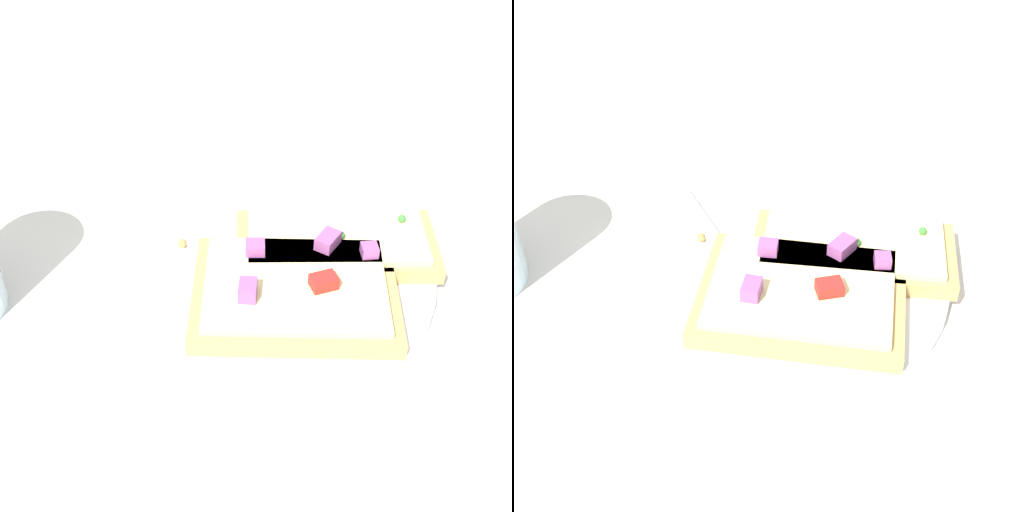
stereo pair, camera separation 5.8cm
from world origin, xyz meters
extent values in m
plane|color=beige|center=(0.00, 0.00, 0.00)|extent=(4.00, 4.00, 0.00)
cylinder|color=white|center=(0.00, 0.00, 0.01)|extent=(0.29, 0.29, 0.01)
cube|color=silver|center=(-0.06, 0.03, 0.01)|extent=(0.09, 0.10, 0.01)
cube|color=silver|center=(-0.01, -0.04, 0.01)|extent=(0.05, 0.05, 0.01)
cube|color=silver|center=(0.01, -0.07, 0.01)|extent=(0.02, 0.02, 0.00)
cube|color=silver|center=(0.01, -0.07, 0.01)|extent=(0.02, 0.02, 0.00)
cube|color=silver|center=(0.02, -0.06, 0.01)|extent=(0.02, 0.02, 0.00)
cube|color=silver|center=(0.03, -0.06, 0.01)|extent=(0.02, 0.02, 0.00)
cube|color=silver|center=(-0.03, 0.10, 0.01)|extent=(0.06, 0.07, 0.01)
cube|color=silver|center=(0.04, 0.01, 0.01)|extent=(0.10, 0.11, 0.00)
cube|color=tan|center=(0.03, -0.04, 0.02)|extent=(0.17, 0.13, 0.01)
cube|color=beige|center=(0.03, -0.04, 0.03)|extent=(0.15, 0.11, 0.01)
cube|color=red|center=(0.06, -0.04, 0.04)|extent=(0.02, 0.02, 0.01)
cube|color=#934C8E|center=(0.00, -0.01, 0.04)|extent=(0.02, 0.02, 0.01)
cube|color=#934C8E|center=(0.00, -0.06, 0.04)|extent=(0.01, 0.02, 0.01)
cube|color=tan|center=(0.06, 0.02, 0.02)|extent=(0.17, 0.10, 0.01)
cube|color=beige|center=(0.06, 0.02, 0.03)|extent=(0.15, 0.09, 0.01)
sphere|color=#388433|center=(0.12, 0.05, 0.04)|extent=(0.01, 0.01, 0.01)
cube|color=#934C8E|center=(0.06, 0.01, 0.04)|extent=(0.02, 0.03, 0.01)
cube|color=#934C8E|center=(0.09, 0.00, 0.04)|extent=(0.02, 0.02, 0.01)
sphere|color=#388433|center=(0.07, 0.02, 0.04)|extent=(0.01, 0.01, 0.01)
sphere|color=#A99C47|center=(0.00, 0.00, 0.02)|extent=(0.01, 0.01, 0.01)
sphere|color=#B28146|center=(-0.06, 0.02, 0.02)|extent=(0.01, 0.01, 0.01)
sphere|color=#AF7A55|center=(0.07, 0.02, 0.02)|extent=(0.01, 0.01, 0.01)
sphere|color=tan|center=(0.01, 0.03, 0.02)|extent=(0.01, 0.01, 0.01)
sphere|color=#A97C55|center=(0.09, -0.02, 0.01)|extent=(0.01, 0.01, 0.01)
cube|color=beige|center=(0.15, 0.21, 0.00)|extent=(0.12, 0.07, 0.01)
camera|label=1|loc=(0.05, -0.43, 0.40)|focal=50.00mm
camera|label=2|loc=(0.10, -0.42, 0.40)|focal=50.00mm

